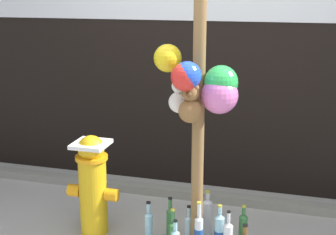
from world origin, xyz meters
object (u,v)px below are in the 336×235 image
at_px(memorial_post, 200,50).
at_px(bottle_4, 170,221).
at_px(fire_hydrant, 93,183).
at_px(bottle_0, 219,233).
at_px(bottle_5, 199,234).
at_px(bottle_6, 207,217).
at_px(bottle_2, 243,230).
at_px(bottle_8, 149,224).
at_px(bottle_3, 189,229).

height_order(memorial_post, bottle_4, memorial_post).
height_order(fire_hydrant, bottle_0, fire_hydrant).
xyz_separation_m(bottle_5, bottle_6, (0.01, 0.29, -0.00)).
xyz_separation_m(bottle_4, bottle_5, (0.27, -0.22, 0.04)).
height_order(fire_hydrant, bottle_5, fire_hydrant).
distance_m(memorial_post, bottle_2, 1.40).
bearing_deg(bottle_4, bottle_2, -1.60).
relative_size(memorial_post, bottle_5, 6.61).
bearing_deg(bottle_0, fire_hydrant, 177.88).
relative_size(bottle_5, bottle_6, 1.10).
relative_size(bottle_5, bottle_8, 1.34).
height_order(bottle_2, bottle_6, bottle_6).
bearing_deg(bottle_4, bottle_3, -24.92).
bearing_deg(bottle_5, fire_hydrant, 172.01).
bearing_deg(fire_hydrant, bottle_2, 3.97).
bearing_deg(memorial_post, bottle_2, 28.87).
bearing_deg(bottle_2, bottle_3, -171.25).
xyz_separation_m(bottle_0, bottle_5, (-0.14, -0.09, 0.02)).
bearing_deg(bottle_3, bottle_0, -13.15).
height_order(bottle_5, bottle_6, bottle_5).
relative_size(fire_hydrant, bottle_3, 2.54).
relative_size(memorial_post, bottle_8, 8.88).
xyz_separation_m(memorial_post, bottle_3, (-0.09, 0.11, -1.37)).
xyz_separation_m(bottle_5, bottle_8, (-0.42, 0.12, -0.04)).
bearing_deg(bottle_8, bottle_5, -16.21).
distance_m(bottle_3, bottle_8, 0.31).
relative_size(fire_hydrant, bottle_6, 2.08).
xyz_separation_m(bottle_3, bottle_6, (0.11, 0.15, 0.04)).
relative_size(bottle_0, bottle_6, 0.98).
distance_m(bottle_2, bottle_8, 0.72).
distance_m(memorial_post, bottle_6, 1.35).
bearing_deg(fire_hydrant, bottle_6, 10.59).
relative_size(bottle_2, bottle_6, 0.88).
bearing_deg(memorial_post, bottle_8, 167.34).
bearing_deg(memorial_post, bottle_4, 143.72).
distance_m(bottle_0, bottle_3, 0.25).
height_order(fire_hydrant, bottle_4, fire_hydrant).
height_order(bottle_2, bottle_8, bottle_2).
distance_m(bottle_0, bottle_5, 0.16).
relative_size(bottle_2, bottle_8, 1.08).
distance_m(memorial_post, bottle_5, 1.32).
distance_m(bottle_5, bottle_8, 0.44).
bearing_deg(bottle_4, bottle_6, 13.58).
bearing_deg(bottle_0, bottle_6, 122.74).
bearing_deg(memorial_post, fire_hydrant, 173.93).
distance_m(bottle_2, bottle_3, 0.41).
distance_m(bottle_3, bottle_4, 0.18).
height_order(memorial_post, bottle_6, memorial_post).
bearing_deg(bottle_8, bottle_3, 3.78).
bearing_deg(bottle_0, bottle_4, 161.85).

